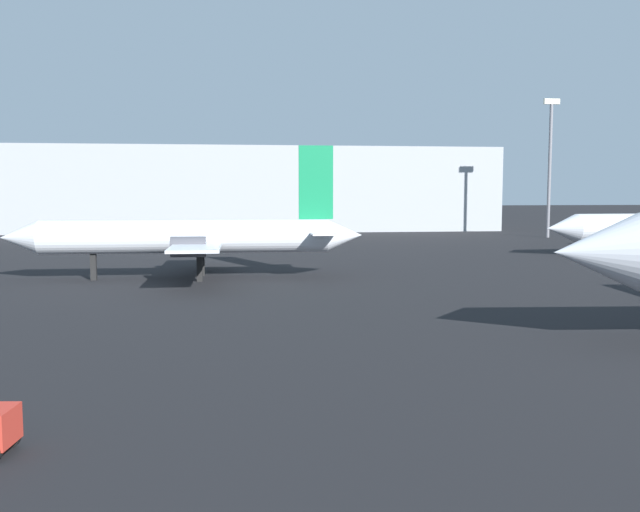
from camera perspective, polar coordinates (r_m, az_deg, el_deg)
airplane_distant at (r=57.22m, az=-10.53°, el=1.61°), size 28.84×20.04×10.80m
light_mast_right at (r=110.86m, az=18.29°, el=7.45°), size 2.40×0.50×20.69m
terminal_building at (r=129.63m, az=-5.75°, el=5.45°), size 86.60×26.63×14.56m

